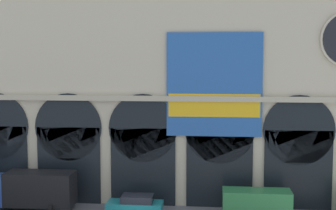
# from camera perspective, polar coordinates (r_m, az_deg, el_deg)

# --- Properties ---
(station_building) EXTENTS (39.29, 5.95, 22.04)m
(station_building) POSITION_cam_1_polar(r_m,az_deg,el_deg) (42.43, -2.42, 3.48)
(station_building) COLOR beige
(station_building) RESTS_ON ground
(box_truck_midwest) EXTENTS (7.50, 2.91, 3.12)m
(box_truck_midwest) POSITION_cam_1_polar(r_m,az_deg,el_deg) (41.26, -16.02, -9.52)
(box_truck_midwest) COLOR #28479E
(box_truck_midwest) RESTS_ON ground
(car_center) EXTENTS (4.40, 2.22, 1.55)m
(car_center) POSITION_cam_1_polar(r_m,az_deg,el_deg) (38.85, -3.87, -11.64)
(car_center) COLOR #19727A
(car_center) RESTS_ON ground
(van_mideast) EXTENTS (5.20, 2.48, 2.20)m
(van_mideast) POSITION_cam_1_polar(r_m,az_deg,el_deg) (38.36, 10.43, -11.25)
(van_mideast) COLOR #2D7A42
(van_mideast) RESTS_ON ground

